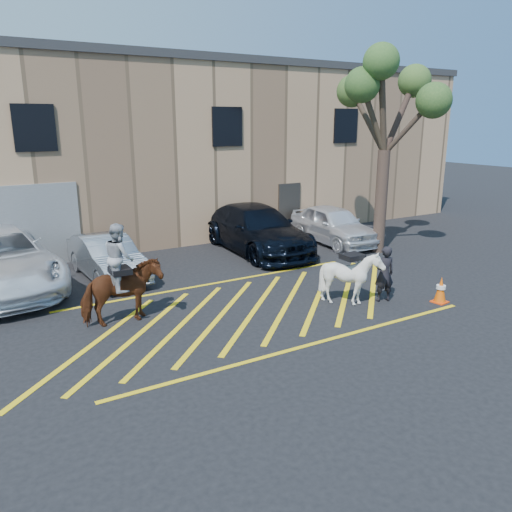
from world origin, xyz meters
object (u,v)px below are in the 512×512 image
car_white_suv (333,225)px  tree (388,95)px  traffic_cone (441,290)px  handler (384,274)px  mounted_bay (121,284)px  car_blue_suv (257,229)px  saddled_white (351,277)px  car_silver_sedan (107,257)px

car_white_suv → tree: size_ratio=0.61×
traffic_cone → tree: 7.67m
handler → mounted_bay: size_ratio=0.62×
car_blue_suv → tree: (3.91, -2.45, 4.84)m
handler → saddled_white: 0.98m
car_silver_sedan → mounted_bay: size_ratio=1.64×
traffic_cone → tree: size_ratio=0.10×
car_white_suv → traffic_cone: bearing=-101.4°
saddled_white → traffic_cone: size_ratio=2.06×
car_silver_sedan → tree: tree is taller
car_blue_suv → tree: tree is taller
handler → saddled_white: size_ratio=1.04×
car_silver_sedan → tree: bearing=-15.5°
car_white_suv → traffic_cone: size_ratio=6.12×
handler → traffic_cone: (1.27, -0.88, -0.41)m
car_white_suv → mounted_bay: bearing=-154.2°
car_white_suv → saddled_white: 7.07m
mounted_bay → traffic_cone: 8.46m
car_silver_sedan → mounted_bay: bearing=-103.6°
handler → mounted_bay: (-6.64, 2.07, 0.23)m
tree → saddled_white: bearing=-140.8°
traffic_cone → car_silver_sedan: bearing=136.5°
car_silver_sedan → car_blue_suv: car_blue_suv is taller
car_silver_sedan → traffic_cone: bearing=-47.7°
car_silver_sedan → car_blue_suv: bearing=0.9°
car_blue_suv → saddled_white: size_ratio=3.92×
car_silver_sedan → car_white_suv: bearing=-4.0°
handler → tree: size_ratio=0.21×
saddled_white → tree: 7.78m
handler → mounted_bay: bearing=-1.3°
car_white_suv → mounted_bay: (-9.76, -3.98, 0.25)m
mounted_bay → traffic_cone: mounted_bay is taller
car_blue_suv → handler: bearing=-85.9°
saddled_white → traffic_cone: bearing=-27.4°
car_silver_sedan → mounted_bay: mounted_bay is taller
mounted_bay → car_silver_sedan: bearing=80.6°
car_silver_sedan → car_white_suv: (9.11, 0.05, 0.09)m
car_white_suv → car_blue_suv: bearing=175.5°
car_white_suv → tree: bearing=-69.8°
car_blue_suv → tree: size_ratio=0.81×
car_silver_sedan → traffic_cone: 10.01m
car_silver_sedan → car_white_suv: car_white_suv is taller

